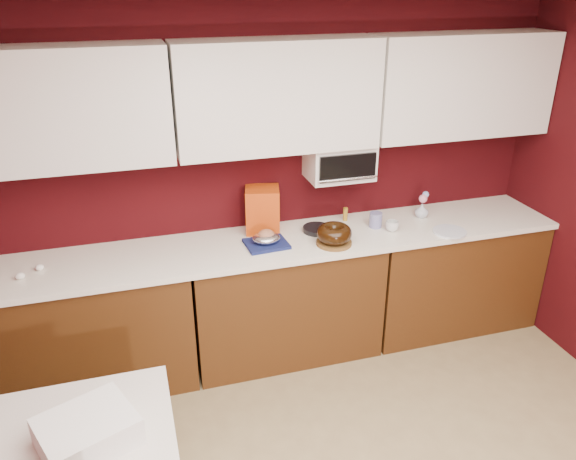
# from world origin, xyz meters

# --- Properties ---
(wall_back) EXTENTS (4.00, 0.02, 2.50)m
(wall_back) POSITION_xyz_m (0.00, 2.25, 1.25)
(wall_back) COLOR #37070A
(wall_back) RESTS_ON floor
(base_cabinet_left) EXTENTS (1.31, 0.58, 0.86)m
(base_cabinet_left) POSITION_xyz_m (-1.33, 1.94, 0.43)
(base_cabinet_left) COLOR #49270E
(base_cabinet_left) RESTS_ON floor
(base_cabinet_center) EXTENTS (1.31, 0.58, 0.86)m
(base_cabinet_center) POSITION_xyz_m (0.00, 1.94, 0.43)
(base_cabinet_center) COLOR #49270E
(base_cabinet_center) RESTS_ON floor
(base_cabinet_right) EXTENTS (1.31, 0.58, 0.86)m
(base_cabinet_right) POSITION_xyz_m (1.33, 1.94, 0.43)
(base_cabinet_right) COLOR #49270E
(base_cabinet_right) RESTS_ON floor
(countertop) EXTENTS (4.00, 0.62, 0.04)m
(countertop) POSITION_xyz_m (0.00, 1.94, 0.88)
(countertop) COLOR white
(countertop) RESTS_ON base_cabinet_center
(upper_cabinet_left) EXTENTS (1.31, 0.33, 0.70)m
(upper_cabinet_left) POSITION_xyz_m (-1.33, 2.08, 1.85)
(upper_cabinet_left) COLOR white
(upper_cabinet_left) RESTS_ON wall_back
(upper_cabinet_center) EXTENTS (1.31, 0.33, 0.70)m
(upper_cabinet_center) POSITION_xyz_m (0.00, 2.08, 1.85)
(upper_cabinet_center) COLOR white
(upper_cabinet_center) RESTS_ON wall_back
(upper_cabinet_right) EXTENTS (1.31, 0.33, 0.70)m
(upper_cabinet_right) POSITION_xyz_m (1.33, 2.08, 1.85)
(upper_cabinet_right) COLOR white
(upper_cabinet_right) RESTS_ON wall_back
(toaster_oven) EXTENTS (0.45, 0.30, 0.25)m
(toaster_oven) POSITION_xyz_m (0.45, 2.10, 1.38)
(toaster_oven) COLOR white
(toaster_oven) RESTS_ON upper_cabinet_center
(toaster_oven_door) EXTENTS (0.40, 0.02, 0.18)m
(toaster_oven_door) POSITION_xyz_m (0.45, 1.94, 1.38)
(toaster_oven_door) COLOR black
(toaster_oven_door) RESTS_ON toaster_oven
(toaster_oven_handle) EXTENTS (0.42, 0.02, 0.02)m
(toaster_oven_handle) POSITION_xyz_m (0.45, 1.93, 1.30)
(toaster_oven_handle) COLOR silver
(toaster_oven_handle) RESTS_ON toaster_oven
(cake_base) EXTENTS (0.28, 0.28, 0.02)m
(cake_base) POSITION_xyz_m (0.31, 1.78, 0.91)
(cake_base) COLOR brown
(cake_base) RESTS_ON countertop
(bundt_cake) EXTENTS (0.32, 0.32, 0.10)m
(bundt_cake) POSITION_xyz_m (0.31, 1.78, 0.98)
(bundt_cake) COLOR black
(bundt_cake) RESTS_ON cake_base
(navy_towel) EXTENTS (0.29, 0.25, 0.02)m
(navy_towel) POSITION_xyz_m (-0.13, 1.90, 0.91)
(navy_towel) COLOR navy
(navy_towel) RESTS_ON countertop
(foil_ham_nest) EXTENTS (0.20, 0.17, 0.07)m
(foil_ham_nest) POSITION_xyz_m (-0.13, 1.90, 0.96)
(foil_ham_nest) COLOR white
(foil_ham_nest) RESTS_ON navy_towel
(roasted_ham) EXTENTS (0.13, 0.12, 0.07)m
(roasted_ham) POSITION_xyz_m (-0.13, 1.90, 0.98)
(roasted_ham) COLOR #AA6B4E
(roasted_ham) RESTS_ON foil_ham_nest
(pandoro_box) EXTENTS (0.27, 0.26, 0.32)m
(pandoro_box) POSITION_xyz_m (-0.10, 2.14, 1.06)
(pandoro_box) COLOR #A9210B
(pandoro_box) RESTS_ON countertop
(dark_pan) EXTENTS (0.22, 0.22, 0.03)m
(dark_pan) POSITION_xyz_m (0.26, 2.01, 0.92)
(dark_pan) COLOR black
(dark_pan) RESTS_ON countertop
(coffee_mug) EXTENTS (0.09, 0.09, 0.09)m
(coffee_mug) POSITION_xyz_m (0.77, 1.87, 0.94)
(coffee_mug) COLOR silver
(coffee_mug) RESTS_ON countertop
(blue_jar) EXTENTS (0.10, 0.10, 0.11)m
(blue_jar) POSITION_xyz_m (0.69, 1.96, 0.95)
(blue_jar) COLOR navy
(blue_jar) RESTS_ON countertop
(flower_vase) EXTENTS (0.10, 0.10, 0.12)m
(flower_vase) POSITION_xyz_m (1.10, 2.03, 0.96)
(flower_vase) COLOR silver
(flower_vase) RESTS_ON countertop
(flower_pink) EXTENTS (0.06, 0.06, 0.06)m
(flower_pink) POSITION_xyz_m (1.10, 2.03, 1.05)
(flower_pink) COLOR pink
(flower_pink) RESTS_ON flower_vase
(flower_blue) EXTENTS (0.05, 0.05, 0.05)m
(flower_blue) POSITION_xyz_m (1.13, 2.05, 1.07)
(flower_blue) COLOR #869AD6
(flower_blue) RESTS_ON flower_vase
(china_plate) EXTENTS (0.24, 0.24, 0.01)m
(china_plate) POSITION_xyz_m (1.15, 1.73, 0.91)
(china_plate) COLOR white
(china_plate) RESTS_ON countertop
(amber_bottle) EXTENTS (0.03, 0.03, 0.10)m
(amber_bottle) POSITION_xyz_m (0.53, 2.13, 0.95)
(amber_bottle) COLOR #9C721C
(amber_bottle) RESTS_ON countertop
(egg_left) EXTENTS (0.07, 0.06, 0.04)m
(egg_left) POSITION_xyz_m (-1.66, 1.87, 0.92)
(egg_left) COLOR white
(egg_left) RESTS_ON countertop
(egg_right) EXTENTS (0.05, 0.04, 0.04)m
(egg_right) POSITION_xyz_m (-1.56, 1.95, 0.92)
(egg_right) COLOR white
(egg_right) RESTS_ON countertop
(newspaper_stack) EXTENTS (0.47, 0.43, 0.13)m
(newspaper_stack) POSITION_xyz_m (-1.26, 0.56, 0.82)
(newspaper_stack) COLOR white
(newspaper_stack) RESTS_ON dining_table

